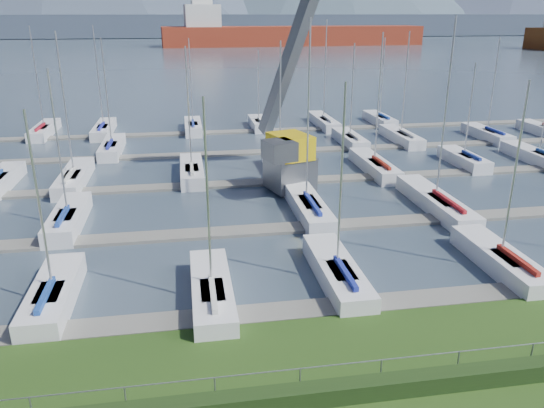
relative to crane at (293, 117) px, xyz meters
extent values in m
cube|color=#3F4E5D|center=(-3.86, 234.89, -5.73)|extent=(800.00, 540.00, 0.20)
cube|color=#1F3513|center=(-3.86, -25.51, -4.98)|extent=(80.00, 0.70, 0.70)
cylinder|color=gray|center=(-3.86, -25.11, -4.13)|extent=(80.00, 0.04, 0.04)
cube|color=#434F62|center=(-3.86, 304.89, 0.67)|extent=(900.00, 80.00, 12.00)
cube|color=slate|center=(-3.86, -19.11, -5.55)|extent=(90.00, 1.60, 0.25)
cube|color=slate|center=(-3.86, -9.11, -5.55)|extent=(90.00, 1.60, 0.25)
cube|color=slate|center=(-3.86, 0.89, -5.55)|extent=(90.00, 1.60, 0.25)
cube|color=gray|center=(-3.86, 10.89, -5.55)|extent=(90.00, 1.60, 0.25)
cube|color=slate|center=(-3.86, 20.89, -5.55)|extent=(90.00, 1.60, 0.25)
cube|color=#5B5D63|center=(-0.46, -1.23, -4.13)|extent=(4.00, 4.00, 2.60)
cube|color=#E1BA0D|center=(-0.46, -1.23, -2.03)|extent=(3.48, 4.01, 1.80)
cube|color=#595C60|center=(1.34, 3.27, 6.97)|extent=(5.99, 10.45, 19.89)
cube|color=#505357|center=(-1.66, -3.23, -1.83)|extent=(2.56, 2.69, 1.40)
cube|color=maroon|center=(39.66, 191.11, -2.83)|extent=(111.10, 23.71, 10.00)
cube|color=silver|center=(1.10, 189.10, 4.67)|extent=(14.71, 14.71, 12.00)
cube|color=silver|center=(1.10, 189.10, 11.67)|extent=(8.41, 8.41, 4.00)
camera|label=1|loc=(-8.38, -40.23, 7.62)|focal=35.00mm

